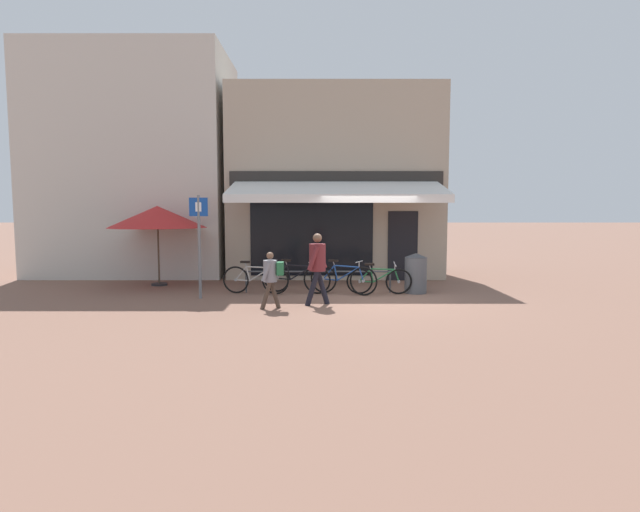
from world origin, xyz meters
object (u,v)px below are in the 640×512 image
at_px(bicycle_black, 298,278).
at_px(bicycle_blue, 345,279).
at_px(litter_bin, 418,273).
at_px(pedestrian_child, 274,274).
at_px(cafe_parasol, 160,217).
at_px(pedestrian_adult, 320,262).
at_px(bicycle_silver, 258,279).
at_px(parking_sign, 202,236).
at_px(bicycle_green, 381,280).

height_order(bicycle_black, bicycle_blue, same).
bearing_deg(litter_bin, pedestrian_child, -149.26).
distance_m(bicycle_blue, cafe_parasol, 5.58).
height_order(bicycle_black, pedestrian_child, pedestrian_child).
xyz_separation_m(pedestrian_adult, cafe_parasol, (-4.51, 2.94, 0.96)).
bearing_deg(litter_bin, bicycle_silver, -177.70).
bearing_deg(pedestrian_adult, litter_bin, -147.53).
distance_m(bicycle_silver, parking_sign, 1.81).
distance_m(bicycle_blue, parking_sign, 3.70).
bearing_deg(bicycle_blue, cafe_parasol, -173.03).
height_order(pedestrian_adult, cafe_parasol, cafe_parasol).
relative_size(bicycle_silver, parking_sign, 0.70).
relative_size(bicycle_silver, bicycle_black, 0.97).
bearing_deg(pedestrian_adult, pedestrian_child, 24.05).
bearing_deg(litter_bin, parking_sign, -171.23).
distance_m(bicycle_black, pedestrian_child, 2.14).
relative_size(bicycle_green, pedestrian_child, 1.33).
bearing_deg(pedestrian_adult, parking_sign, -16.45).
bearing_deg(litter_bin, pedestrian_adult, -147.04).
distance_m(pedestrian_adult, litter_bin, 3.04).
bearing_deg(bicycle_blue, pedestrian_child, -107.47).
distance_m(bicycle_green, parking_sign, 4.57).
bearing_deg(cafe_parasol, bicycle_blue, -16.29).
bearing_deg(bicycle_black, bicycle_green, 11.64).
relative_size(pedestrian_adult, litter_bin, 1.58).
xyz_separation_m(bicycle_blue, litter_bin, (1.88, 0.20, 0.13)).
height_order(bicycle_black, parking_sign, parking_sign).
bearing_deg(litter_bin, cafe_parasol, 169.45).
bearing_deg(bicycle_black, bicycle_silver, -154.78).
distance_m(bicycle_silver, bicycle_green, 3.14).
xyz_separation_m(parking_sign, cafe_parasol, (-1.68, 2.13, 0.42)).
xyz_separation_m(pedestrian_child, cafe_parasol, (-3.52, 3.39, 1.17)).
relative_size(bicycle_blue, parking_sign, 0.68).
distance_m(litter_bin, cafe_parasol, 7.29).
bearing_deg(bicycle_green, bicycle_blue, 178.46).
height_order(bicycle_silver, parking_sign, parking_sign).
xyz_separation_m(bicycle_green, cafe_parasol, (-6.06, 1.55, 1.58)).
bearing_deg(parking_sign, bicycle_black, 19.40).
distance_m(bicycle_green, pedestrian_adult, 2.17).
bearing_deg(pedestrian_child, cafe_parasol, -43.66).
bearing_deg(pedestrian_adult, bicycle_blue, -114.53).
relative_size(bicycle_black, bicycle_blue, 1.06).
height_order(bicycle_blue, pedestrian_adult, pedestrian_adult).
distance_m(bicycle_blue, pedestrian_child, 2.52).
xyz_separation_m(bicycle_black, pedestrian_adult, (0.56, -1.61, 0.59)).
xyz_separation_m(bicycle_black, parking_sign, (-2.27, -0.80, 1.13)).
relative_size(bicycle_silver, pedestrian_adult, 1.07).
relative_size(bicycle_black, pedestrian_child, 1.43).
bearing_deg(litter_bin, bicycle_blue, -174.04).
bearing_deg(pedestrian_child, bicycle_black, -101.50).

